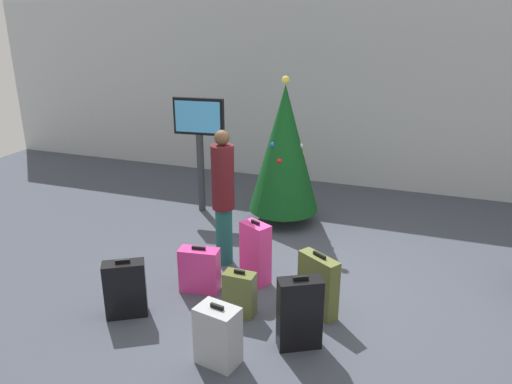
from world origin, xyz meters
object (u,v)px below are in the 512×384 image
object	(u,v)px
flight_info_kiosk	(199,134)
suitcase_3	(318,285)
suitcase_0	(200,270)
suitcase_4	(218,336)
suitcase_6	(255,253)
traveller_0	(223,194)
suitcase_1	(300,313)
holiday_tree	(284,149)
suitcase_2	(125,289)
suitcase_5	(240,293)

from	to	relation	value
flight_info_kiosk	suitcase_3	bearing A→B (deg)	-42.84
suitcase_0	suitcase_4	world-z (taller)	suitcase_4
suitcase_0	suitcase_3	bearing A→B (deg)	0.78
flight_info_kiosk	suitcase_4	size ratio (longest dim) A/B	2.96
suitcase_4	suitcase_6	xyz separation A→B (m)	(-0.18, 1.59, 0.09)
suitcase_4	traveller_0	bearing A→B (deg)	111.25
suitcase_0	suitcase_1	xyz separation A→B (m)	(1.42, -0.65, 0.11)
holiday_tree	suitcase_3	bearing A→B (deg)	-64.78
suitcase_2	suitcase_6	size ratio (longest dim) A/B	0.84
traveller_0	suitcase_5	size ratio (longest dim) A/B	3.33
suitcase_4	suitcase_6	size ratio (longest dim) A/B	0.78
suitcase_6	suitcase_1	bearing A→B (deg)	-51.59
traveller_0	suitcase_2	bearing A→B (deg)	-109.61
suitcase_2	suitcase_3	distance (m)	2.15
suitcase_4	suitcase_3	bearing A→B (deg)	58.83
suitcase_5	suitcase_6	size ratio (longest dim) A/B	0.66
holiday_tree	suitcase_3	size ratio (longest dim) A/B	3.14
flight_info_kiosk	suitcase_4	bearing A→B (deg)	-62.42
holiday_tree	suitcase_4	bearing A→B (deg)	-83.52
suitcase_1	suitcase_0	bearing A→B (deg)	155.55
suitcase_0	suitcase_3	size ratio (longest dim) A/B	0.80
flight_info_kiosk	traveller_0	xyz separation A→B (m)	(1.11, -1.63, -0.35)
holiday_tree	traveller_0	bearing A→B (deg)	-102.26
traveller_0	suitcase_0	world-z (taller)	traveller_0
suitcase_3	suitcase_6	xyz separation A→B (m)	(-0.89, 0.41, 0.05)
suitcase_0	suitcase_2	size ratio (longest dim) A/B	0.85
suitcase_1	suitcase_3	xyz separation A→B (m)	(0.04, 0.67, -0.03)
holiday_tree	suitcase_0	bearing A→B (deg)	-98.28
traveller_0	suitcase_3	size ratio (longest dim) A/B	2.48
suitcase_1	suitcase_2	world-z (taller)	suitcase_1
flight_info_kiosk	suitcase_6	world-z (taller)	flight_info_kiosk
suitcase_0	suitcase_6	size ratio (longest dim) A/B	0.72
suitcase_1	suitcase_3	world-z (taller)	suitcase_1
traveller_0	holiday_tree	bearing A→B (deg)	77.74
suitcase_6	suitcase_2	bearing A→B (deg)	-133.13
suitcase_4	suitcase_5	size ratio (longest dim) A/B	1.17
traveller_0	suitcase_6	bearing A→B (deg)	-31.11
flight_info_kiosk	suitcase_5	world-z (taller)	flight_info_kiosk
flight_info_kiosk	suitcase_3	world-z (taller)	flight_info_kiosk
suitcase_2	suitcase_3	xyz separation A→B (m)	(2.01, 0.78, 0.02)
suitcase_0	suitcase_5	world-z (taller)	suitcase_0
suitcase_3	suitcase_4	world-z (taller)	suitcase_3
holiday_tree	suitcase_2	world-z (taller)	holiday_tree
flight_info_kiosk	suitcase_5	size ratio (longest dim) A/B	3.47
traveller_0	suitcase_1	xyz separation A→B (m)	(1.43, -1.42, -0.60)
suitcase_6	suitcase_4	bearing A→B (deg)	-83.43
suitcase_1	suitcase_3	size ratio (longest dim) A/B	1.09
suitcase_1	suitcase_3	distance (m)	0.67
holiday_tree	suitcase_4	xyz separation A→B (m)	(0.40, -3.54, -0.92)
holiday_tree	suitcase_6	size ratio (longest dim) A/B	2.80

